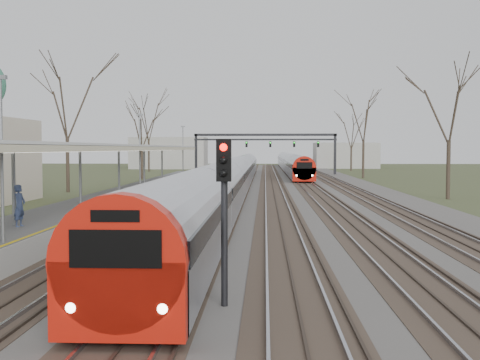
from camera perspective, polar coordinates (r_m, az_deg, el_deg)
The scene contains 10 objects.
track_bed at distance 58.86m, azimuth 2.42°, elevation -0.71°, with size 24.00×160.00×0.22m.
platform at distance 42.40m, azimuth -10.25°, elevation -1.61°, with size 3.50×69.00×1.00m, color #9E9B93.
canopy at distance 37.88m, azimuth -11.80°, elevation 3.02°, with size 4.10×50.00×3.11m.
signal_gantry at distance 88.73m, azimuth 2.43°, elevation 3.67°, with size 21.00×0.59×6.08m.
tree_west_far at distance 54.69m, azimuth -16.11°, elevation 7.23°, with size 5.50×5.50×11.33m.
tree_east_far at distance 47.89m, azimuth 19.25°, elevation 6.92°, with size 5.00×5.00×10.30m.
train_near at distance 55.77m, azimuth -0.41°, elevation 0.54°, with size 2.62×90.21×3.05m.
train_far at distance 102.84m, azimuth 4.77°, elevation 1.66°, with size 2.62×75.21×3.05m.
passenger at distance 23.32m, azimuth -20.17°, elevation -2.33°, with size 0.57×0.37×1.56m, color navy.
signal_post at distance 14.22m, azimuth -1.52°, elevation -1.63°, with size 0.35×0.45×4.10m.
Camera 1 is at (0.21, -3.74, 3.87)m, focal length 45.00 mm.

